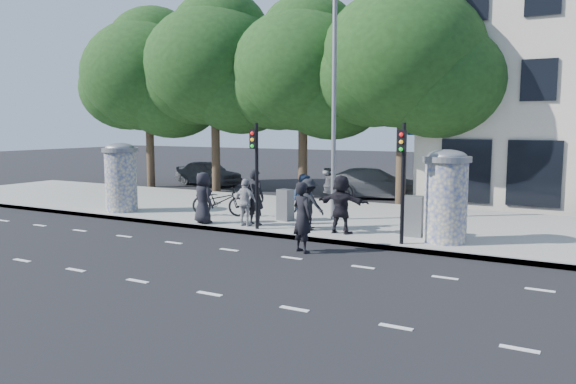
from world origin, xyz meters
The scene contains 26 objects.
ground centered at (0.00, 0.00, 0.00)m, with size 120.00×120.00×0.00m, color black.
sidewalk centered at (0.00, 7.50, 0.07)m, with size 40.00×8.00×0.15m, color gray.
curb centered at (0.00, 3.55, 0.07)m, with size 40.00×0.10×0.16m, color slate.
lane_dash_near centered at (0.00, -2.20, 0.00)m, with size 32.00×0.12×0.01m, color silver.
lane_dash_far centered at (0.00, 1.40, 0.00)m, with size 32.00×0.12×0.01m, color silver.
ad_column_left centered at (-7.20, 4.50, 1.54)m, with size 1.36×1.36×2.65m.
ad_column_right centered at (5.20, 4.70, 1.54)m, with size 1.36×1.36×2.65m.
traffic_pole_near centered at (-0.60, 3.79, 2.23)m, with size 0.22×0.31×3.40m.
traffic_pole_far centered at (4.20, 3.79, 2.23)m, with size 0.22×0.31×3.40m.
street_lamp centered at (0.80, 6.63, 4.79)m, with size 0.25×0.93×8.00m.
tree_far_left centered at (-13.00, 12.50, 6.19)m, with size 7.20×7.20×9.26m.
tree_mid_left centered at (-8.50, 12.50, 6.50)m, with size 7.20×7.20×9.57m.
tree_near_left centered at (-3.50, 12.70, 6.06)m, with size 6.80×6.80×8.97m.
tree_center centered at (1.50, 12.30, 6.31)m, with size 7.00×7.00×9.30m.
ped_a centered at (-2.76, 3.85, 1.03)m, with size 0.86×0.56×1.75m, color black.
ped_b centered at (-1.04, 4.44, 1.09)m, with size 0.68×0.45×1.88m, color black.
ped_c centered at (0.67, 4.66, 1.03)m, with size 0.86×0.67×1.77m, color #1F314E.
ped_d centered at (0.95, 4.44, 0.97)m, with size 1.06×0.61×1.65m, color black.
ped_e centered at (-1.20, 4.10, 0.94)m, with size 0.92×0.52×1.57m, color #A7A7AA.
ped_f centered at (2.07, 4.47, 1.06)m, with size 1.69×0.61×1.82m, color black.
man_road centered at (1.92, 2.15, 0.98)m, with size 0.71×0.47×1.96m, color black.
bicycle centered at (-3.17, 5.38, 0.70)m, with size 2.11×0.74×1.11m, color black.
cabinet_left centered at (-0.58, 5.69, 0.70)m, with size 0.52×0.38×1.09m, color slate.
cabinet_right centered at (4.17, 5.10, 0.76)m, with size 0.58×0.42×1.22m, color slate.
car_left centered at (-10.70, 14.76, 0.73)m, with size 4.26×1.71×1.45m, color #494C50.
car_right centered at (-0.29, 14.01, 0.71)m, with size 4.92×2.00×1.43m, color slate.
Camera 1 is at (8.87, -11.33, 3.50)m, focal length 35.00 mm.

